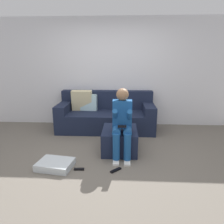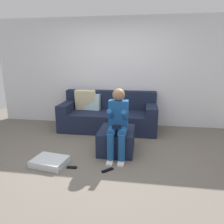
% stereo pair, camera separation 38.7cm
% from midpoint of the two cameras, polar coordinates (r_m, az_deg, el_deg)
% --- Properties ---
extents(ground_plane, '(7.82, 7.82, 0.00)m').
position_cam_midpoint_polar(ground_plane, '(3.55, -0.30, -12.78)').
color(ground_plane, '#6B6359').
extents(wall_back, '(6.01, 0.10, 2.58)m').
position_cam_midpoint_polar(wall_back, '(5.16, 3.12, 10.71)').
color(wall_back, silver).
rests_on(wall_back, ground_plane).
extents(couch_sectional, '(2.20, 0.93, 0.91)m').
position_cam_midpoint_polar(couch_sectional, '(4.89, 1.13, -0.82)').
color(couch_sectional, '#192138').
rests_on(couch_sectional, ground_plane).
extents(ottoman, '(0.61, 0.73, 0.40)m').
position_cam_midpoint_polar(ottoman, '(3.77, 4.25, -7.77)').
color(ottoman, '#192138').
rests_on(ottoman, ground_plane).
extents(person_seated, '(0.32, 0.60, 1.15)m').
position_cam_midpoint_polar(person_seated, '(3.44, 4.82, -2.58)').
color(person_seated, '#194C8C').
rests_on(person_seated, ground_plane).
extents(storage_bin, '(0.57, 0.47, 0.10)m').
position_cam_midpoint_polar(storage_bin, '(3.44, -13.61, -13.21)').
color(storage_bin, silver).
rests_on(storage_bin, ground_plane).
extents(remote_near_ottoman, '(0.17, 0.17, 0.02)m').
position_cam_midpoint_polar(remote_near_ottoman, '(3.21, 2.35, -15.78)').
color(remote_near_ottoman, black).
rests_on(remote_near_ottoman, ground_plane).
extents(remote_by_storage_bin, '(0.16, 0.06, 0.02)m').
position_cam_midpoint_polar(remote_by_storage_bin, '(3.31, -7.59, -14.94)').
color(remote_by_storage_bin, black).
rests_on(remote_by_storage_bin, ground_plane).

